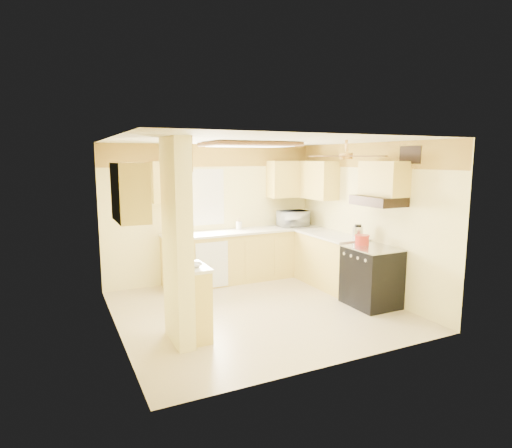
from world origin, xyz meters
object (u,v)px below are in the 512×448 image
dutch_oven (362,240)px  kettle (358,233)px  microwave (293,219)px  bowl (194,265)px  stove (371,276)px

dutch_oven → kettle: 0.26m
microwave → bowl: (-2.70, -2.19, -0.13)m
stove → microwave: (-0.13, 2.14, 0.63)m
bowl → kettle: 2.96m
bowl → dutch_oven: (2.81, 0.28, 0.03)m
stove → kettle: (0.08, 0.46, 0.60)m
stove → bowl: bowl is taller
bowl → dutch_oven: size_ratio=0.81×
bowl → dutch_oven: bearing=5.8°
stove → bowl: 2.88m
kettle → microwave: bearing=97.4°
microwave → dutch_oven: bearing=94.5°
microwave → dutch_oven: (0.12, -1.91, -0.10)m
kettle → bowl: bearing=-169.9°
dutch_oven → kettle: (0.10, 0.23, 0.06)m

